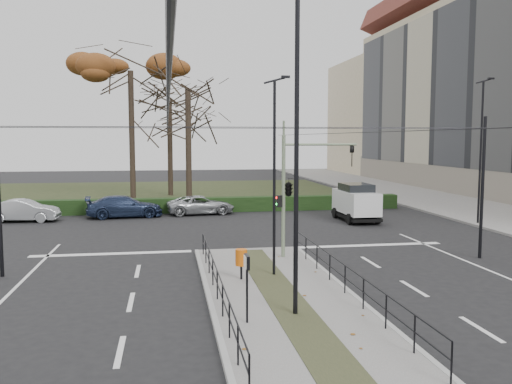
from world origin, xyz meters
TOP-DOWN VIEW (x-y plane):
  - ground at (0.00, 0.00)m, footprint 140.00×140.00m
  - median_island at (0.00, -2.50)m, footprint 4.40×15.00m
  - sidewalk_east at (18.00, 22.00)m, footprint 8.00×90.00m
  - park at (-6.00, 32.00)m, footprint 38.00×26.00m
  - hedge at (-6.00, 18.60)m, footprint 38.00×1.00m
  - median_railing at (0.00, -2.60)m, footprint 4.14×13.24m
  - catenary at (0.00, 1.62)m, footprint 20.00×34.00m
  - traffic_light at (1.53, 3.02)m, footprint 3.46×1.99m
  - litter_bin at (-1.00, -0.35)m, footprint 0.42×0.42m
  - info_panel at (-1.46, -4.86)m, footprint 0.11×0.48m
  - streetlamp_median_near at (0.01, -4.38)m, footprint 0.76×0.15m
  - streetlamp_median_far at (0.28, 0.06)m, footprint 0.60×0.12m
  - streetlamp_sidewalk at (14.52, 10.13)m, footprint 0.70×0.14m
  - parked_car_second at (-12.24, 15.89)m, footprint 4.24×1.72m
  - parked_car_third at (-6.29, 16.82)m, footprint 5.05×2.52m
  - parked_car_fourth at (-1.32, 17.48)m, footprint 4.72×2.60m
  - white_van at (7.98, 12.94)m, footprint 1.99×4.28m
  - rust_tree at (-6.25, 25.36)m, footprint 9.17×9.17m
  - bare_tree_center at (-3.25, 29.45)m, footprint 7.50×7.50m
  - bare_tree_near at (-1.90, 22.52)m, footprint 5.88×5.88m

SIDE VIEW (x-z plane):
  - ground at x=0.00m, z-range 0.00..0.00m
  - park at x=-6.00m, z-range 0.00..0.10m
  - median_island at x=0.00m, z-range 0.00..0.14m
  - sidewalk_east at x=18.00m, z-range 0.00..0.14m
  - hedge at x=-6.00m, z-range 0.00..1.00m
  - parked_car_fourth at x=-1.32m, z-range 0.00..1.25m
  - parked_car_second at x=-12.24m, z-range 0.00..1.37m
  - parked_car_third at x=-6.29m, z-range 0.00..1.41m
  - litter_bin at x=-1.00m, z-range 0.37..1.44m
  - median_railing at x=0.00m, z-range 0.52..1.44m
  - white_van at x=7.98m, z-range 0.05..2.37m
  - info_panel at x=-1.46m, z-range 0.67..2.52m
  - traffic_light at x=1.53m, z-range 0.56..5.64m
  - catenary at x=0.00m, z-range 0.42..6.42m
  - streetlamp_median_far at x=0.28m, z-range 0.20..7.35m
  - streetlamp_sidewalk at x=14.52m, z-range 0.21..8.65m
  - streetlamp_median_near at x=0.01m, z-range 0.22..9.27m
  - bare_tree_center at x=-3.25m, z-range 2.28..13.33m
  - bare_tree_near at x=-1.90m, z-range 2.38..13.98m
  - rust_tree at x=-6.25m, z-range 3.61..17.15m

